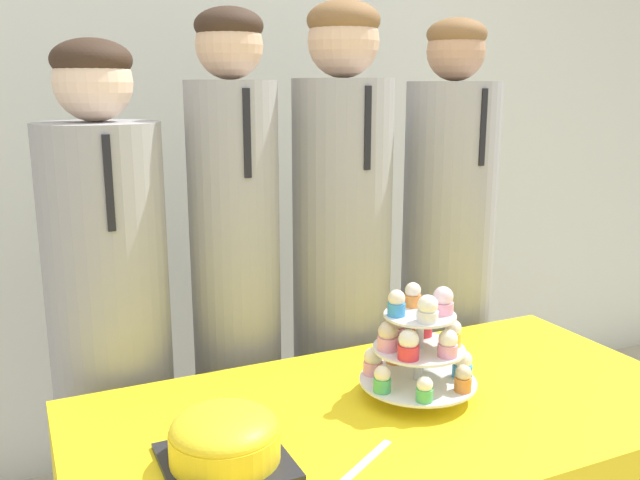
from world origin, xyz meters
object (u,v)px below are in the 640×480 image
cupcake_stand (418,345)px  round_cake (225,438)px  student_2 (341,302)px  student_1 (237,321)px  student_3 (446,295)px  student_0 (113,362)px

cupcake_stand → round_cake: bearing=-169.1°
cupcake_stand → student_2: student_2 is taller
student_1 → cupcake_stand: bearing=-63.7°
round_cake → cupcake_stand: (0.48, 0.09, 0.07)m
round_cake → student_2: bearing=48.1°
round_cake → cupcake_stand: 0.50m
cupcake_stand → student_3: bearing=49.5°
student_3 → round_cake: bearing=-146.5°
round_cake → student_2: 0.83m
student_2 → student_1: bearing=-180.0°
student_0 → student_2: 0.67m
round_cake → cupcake_stand: size_ratio=0.87×
cupcake_stand → student_0: (-0.60, 0.52, -0.14)m
student_1 → student_2: 0.33m
student_3 → student_0: bearing=-180.0°
student_1 → round_cake: bearing=-110.1°
round_cake → student_1: student_1 is taller
cupcake_stand → student_1: size_ratio=0.16×
student_3 → student_1: bearing=-180.0°
round_cake → student_2: size_ratio=0.14×
round_cake → student_0: size_ratio=0.15×
round_cake → student_1: bearing=69.9°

